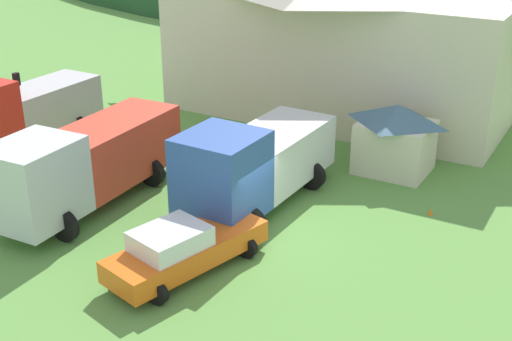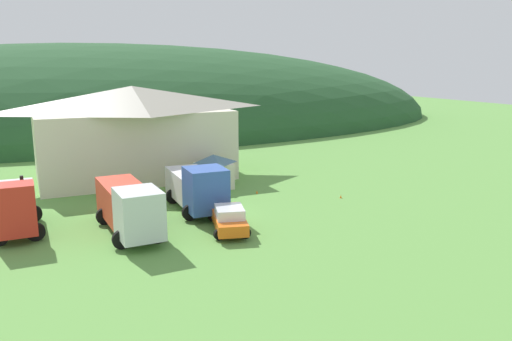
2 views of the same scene
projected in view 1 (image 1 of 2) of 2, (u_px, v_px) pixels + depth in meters
ground_plane at (269, 237)px, 23.05m from camera, size 200.00×200.00×0.00m
depot_building at (347, 27)px, 34.29m from camera, size 18.00×9.93×8.35m
play_shed_cream at (395, 137)px, 27.69m from camera, size 3.08×2.69×2.88m
crane_truck_red at (26, 111)px, 29.91m from camera, size 3.07×6.69×3.57m
tow_truck_silver at (84, 162)px, 24.55m from camera, size 3.39×8.46×3.32m
box_truck_blue at (253, 163)px, 24.48m from camera, size 3.47×7.70×3.49m
service_pickup_orange at (184, 248)px, 20.73m from camera, size 3.11×5.62×1.66m
traffic_light_west at (20, 105)px, 28.93m from camera, size 0.20×0.32×3.73m
traffic_cone_near_pickup at (430, 215)px, 24.60m from camera, size 0.36×0.36×0.49m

